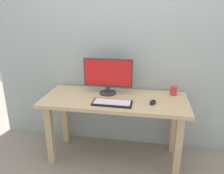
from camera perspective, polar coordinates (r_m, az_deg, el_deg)
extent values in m
plane|color=gray|center=(2.68, 0.62, -16.95)|extent=(6.00, 6.00, 0.00)
cube|color=#9EA8A3|center=(2.51, 2.09, 17.37)|extent=(3.03, 0.04, 3.00)
cube|color=tan|center=(2.34, 0.68, -3.25)|extent=(1.49, 0.62, 0.04)
cube|color=tan|center=(2.49, -15.41, -11.56)|extent=(0.07, 0.07, 0.67)
cube|color=tan|center=(2.31, 16.38, -14.34)|extent=(0.07, 0.07, 0.67)
cube|color=tan|center=(2.84, -11.80, -7.26)|extent=(0.07, 0.07, 0.67)
cube|color=tan|center=(2.68, 15.45, -9.27)|extent=(0.07, 0.07, 0.67)
cylinder|color=#333338|center=(2.45, -1.05, -1.49)|extent=(0.18, 0.18, 0.02)
cylinder|color=#333338|center=(2.44, -1.05, -0.44)|extent=(0.04, 0.04, 0.08)
cube|color=#333338|center=(2.39, -1.02, 3.67)|extent=(0.52, 0.02, 0.30)
cube|color=red|center=(2.38, -1.09, 3.58)|extent=(0.50, 0.01, 0.28)
cube|color=black|center=(2.19, -0.04, -4.04)|extent=(0.39, 0.18, 0.02)
cube|color=silver|center=(2.19, -0.04, -3.78)|extent=(0.36, 0.15, 0.00)
ellipsoid|color=black|center=(2.23, 10.31, -3.74)|extent=(0.08, 0.12, 0.03)
cylinder|color=red|center=(2.49, 15.29, -0.90)|extent=(0.07, 0.07, 0.10)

